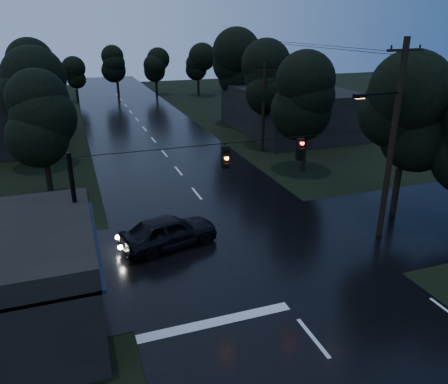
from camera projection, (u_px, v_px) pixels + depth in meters
main_road at (165, 154)px, 37.61m from camera, size 12.00×120.00×0.02m
cross_street at (241, 249)px, 21.80m from camera, size 60.00×9.00×0.02m
building_far_right at (290, 110)px, 44.68m from camera, size 10.00×14.00×4.40m
utility_pole_main at (391, 139)px, 21.31m from camera, size 3.50×0.30×10.00m
utility_pole_far at (263, 107)px, 37.03m from camera, size 2.00×0.30×7.50m
anchor_pole_left at (78, 225)px, 17.50m from camera, size 0.18×0.18×6.00m
span_signals at (263, 152)px, 19.18m from camera, size 15.00×0.37×1.12m
tree_corner_near at (408, 113)px, 23.61m from camera, size 4.48×4.48×9.44m
tree_left_a at (40, 119)px, 25.89m from camera, size 3.92×3.92×8.26m
tree_left_b at (34, 94)px, 32.59m from camera, size 4.20×4.20×8.85m
tree_left_c at (32, 75)px, 41.06m from camera, size 4.48×4.48×9.44m
tree_right_a at (308, 96)px, 31.34m from camera, size 4.20×4.20×8.85m
tree_right_b at (268, 78)px, 38.42m from camera, size 4.48×4.48×9.44m
tree_right_c at (235, 64)px, 47.26m from camera, size 4.76×4.76×10.03m
car at (169, 231)px, 21.80m from camera, size 5.21×2.98×1.67m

